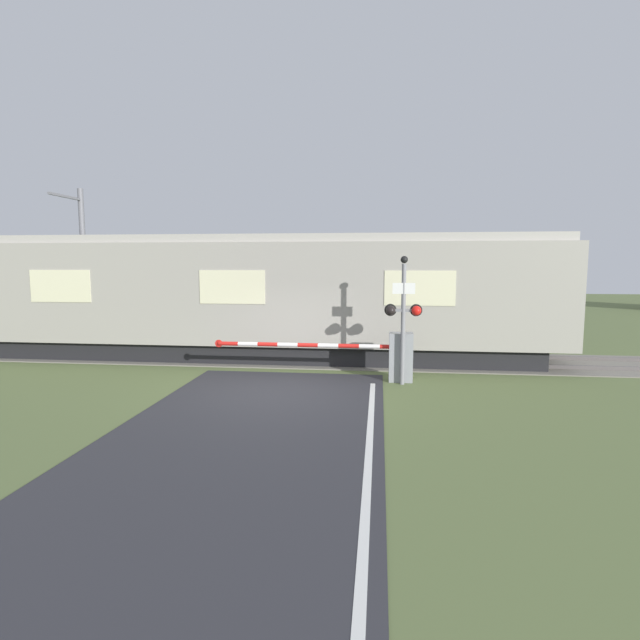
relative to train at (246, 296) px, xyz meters
The scene contains 6 objects.
ground_plane 4.94m from the train, 65.28° to the right, with size 80.00×80.00×0.00m, color #5B6B3D.
track_bed 2.72m from the train, ahead, with size 36.00×3.20×0.13m.
train is the anchor object (origin of this frame).
crossing_barrier 5.33m from the train, 31.07° to the right, with size 5.23×0.44×1.26m.
signal_post 5.69m from the train, 32.03° to the right, with size 0.93×0.26×3.21m.
catenary_pole 7.07m from the train, 163.64° to the left, with size 0.20×1.90×5.74m.
Camera 1 is at (2.34, -11.34, 3.05)m, focal length 28.00 mm.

